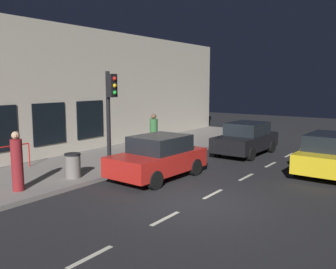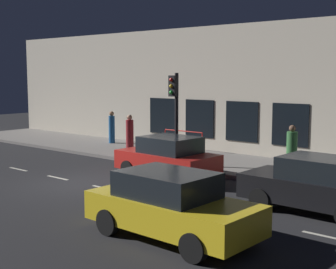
{
  "view_description": "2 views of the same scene",
  "coord_description": "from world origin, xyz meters",
  "px_view_note": "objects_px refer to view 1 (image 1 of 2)",
  "views": [
    {
      "loc": [
        -5.35,
        8.99,
        3.5
      ],
      "look_at": [
        2.67,
        -2.28,
        1.55
      ],
      "focal_mm": 39.07,
      "sensor_mm": 36.0,
      "label": 1
    },
    {
      "loc": [
        -11.06,
        -13.13,
        3.85
      ],
      "look_at": [
        1.25,
        -2.79,
        1.88
      ],
      "focal_mm": 51.93,
      "sensor_mm": 36.0,
      "label": 2
    }
  ],
  "objects_px": {
    "parked_car_2": "(331,154)",
    "trash_bin": "(73,166)",
    "parked_car_1": "(158,157)",
    "pedestrian_2": "(17,163)",
    "traffic_light": "(110,105)",
    "pedestrian_1": "(154,134)",
    "parked_car_0": "(246,139)"
  },
  "relations": [
    {
      "from": "parked_car_1",
      "to": "pedestrian_2",
      "type": "bearing_deg",
      "value": 64.16
    },
    {
      "from": "trash_bin",
      "to": "pedestrian_2",
      "type": "bearing_deg",
      "value": 85.67
    },
    {
      "from": "parked_car_1",
      "to": "trash_bin",
      "type": "distance_m",
      "value": 3.08
    },
    {
      "from": "traffic_light",
      "to": "pedestrian_1",
      "type": "relative_size",
      "value": 2.03
    },
    {
      "from": "trash_bin",
      "to": "traffic_light",
      "type": "bearing_deg",
      "value": -115.84
    },
    {
      "from": "traffic_light",
      "to": "parked_car_0",
      "type": "relative_size",
      "value": 0.92
    },
    {
      "from": "traffic_light",
      "to": "trash_bin",
      "type": "height_order",
      "value": "traffic_light"
    },
    {
      "from": "parked_car_2",
      "to": "trash_bin",
      "type": "relative_size",
      "value": 4.88
    },
    {
      "from": "pedestrian_2",
      "to": "parked_car_0",
      "type": "bearing_deg",
      "value": -158.55
    },
    {
      "from": "trash_bin",
      "to": "parked_car_2",
      "type": "bearing_deg",
      "value": -137.73
    },
    {
      "from": "parked_car_0",
      "to": "pedestrian_2",
      "type": "relative_size",
      "value": 2.18
    },
    {
      "from": "pedestrian_2",
      "to": "trash_bin",
      "type": "xyz_separation_m",
      "value": [
        -0.16,
        -2.05,
        -0.44
      ]
    },
    {
      "from": "trash_bin",
      "to": "parked_car_1",
      "type": "bearing_deg",
      "value": -134.25
    },
    {
      "from": "pedestrian_2",
      "to": "trash_bin",
      "type": "distance_m",
      "value": 2.1
    },
    {
      "from": "traffic_light",
      "to": "parked_car_2",
      "type": "height_order",
      "value": "traffic_light"
    },
    {
      "from": "parked_car_0",
      "to": "parked_car_1",
      "type": "relative_size",
      "value": 1.04
    },
    {
      "from": "parked_car_0",
      "to": "trash_bin",
      "type": "distance_m",
      "value": 8.86
    },
    {
      "from": "parked_car_2",
      "to": "parked_car_1",
      "type": "bearing_deg",
      "value": -137.9
    },
    {
      "from": "pedestrian_1",
      "to": "trash_bin",
      "type": "bearing_deg",
      "value": -60.59
    },
    {
      "from": "parked_car_0",
      "to": "pedestrian_1",
      "type": "distance_m",
      "value": 4.56
    },
    {
      "from": "pedestrian_1",
      "to": "trash_bin",
      "type": "relative_size",
      "value": 2.11
    },
    {
      "from": "pedestrian_1",
      "to": "pedestrian_2",
      "type": "relative_size",
      "value": 0.99
    },
    {
      "from": "traffic_light",
      "to": "pedestrian_1",
      "type": "xyz_separation_m",
      "value": [
        1.43,
        -4.46,
        -1.69
      ]
    },
    {
      "from": "parked_car_0",
      "to": "parked_car_2",
      "type": "distance_m",
      "value": 4.64
    },
    {
      "from": "parked_car_0",
      "to": "parked_car_1",
      "type": "xyz_separation_m",
      "value": [
        0.81,
        6.14,
        -0.0
      ]
    },
    {
      "from": "traffic_light",
      "to": "parked_car_0",
      "type": "distance_m",
      "value": 7.66
    },
    {
      "from": "parked_car_2",
      "to": "pedestrian_2",
      "type": "xyz_separation_m",
      "value": [
        7.4,
        8.64,
        0.24
      ]
    },
    {
      "from": "parked_car_1",
      "to": "pedestrian_1",
      "type": "bearing_deg",
      "value": -47.77
    },
    {
      "from": "parked_car_1",
      "to": "pedestrian_1",
      "type": "relative_size",
      "value": 2.12
    },
    {
      "from": "pedestrian_1",
      "to": "pedestrian_2",
      "type": "distance_m",
      "value": 7.84
    },
    {
      "from": "parked_car_2",
      "to": "trash_bin",
      "type": "distance_m",
      "value": 9.8
    },
    {
      "from": "parked_car_2",
      "to": "pedestrian_2",
      "type": "bearing_deg",
      "value": -129.18
    }
  ]
}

